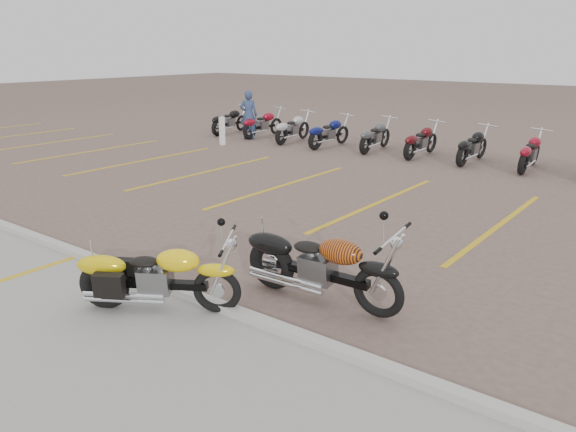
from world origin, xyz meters
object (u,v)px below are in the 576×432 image
(yellow_cruiser, at_px, (156,279))
(flame_cruiser, at_px, (319,268))
(person_a, at_px, (249,115))
(bollard, at_px, (222,131))

(yellow_cruiser, xyz_separation_m, flame_cruiser, (1.53, 1.54, 0.05))
(yellow_cruiser, relative_size, flame_cruiser, 0.80)
(flame_cruiser, relative_size, person_a, 1.33)
(yellow_cruiser, distance_m, flame_cruiser, 2.17)
(bollard, bearing_deg, yellow_cruiser, -49.86)
(person_a, distance_m, bollard, 1.65)
(yellow_cruiser, distance_m, person_a, 14.49)
(person_a, bearing_deg, yellow_cruiser, 95.75)
(yellow_cruiser, distance_m, bollard, 13.15)
(bollard, bearing_deg, flame_cruiser, -40.39)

